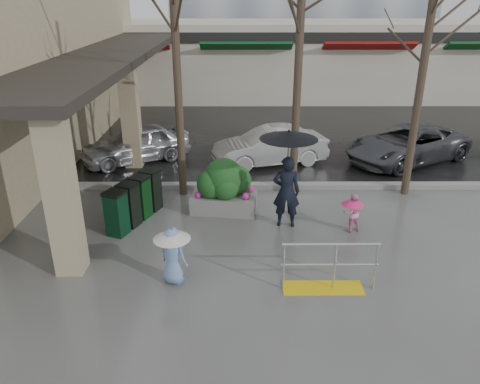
{
  "coord_description": "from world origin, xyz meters",
  "views": [
    {
      "loc": [
        -0.37,
        -9.01,
        5.43
      ],
      "look_at": [
        -0.35,
        0.66,
        1.3
      ],
      "focal_mm": 35.0,
      "sensor_mm": 36.0,
      "label": 1
    }
  ],
  "objects_px": {
    "child_pink": "(352,210)",
    "news_boxes": "(135,201)",
    "woman": "(287,170)",
    "car_c": "(407,144)",
    "tree_midwest": "(301,1)",
    "planter": "(224,186)",
    "tree_west": "(174,8)",
    "car_b": "(270,146)",
    "child_blue": "(173,250)",
    "handrail": "(327,272)",
    "tree_mideast": "(431,17)",
    "car_a": "(136,144)"
  },
  "relations": [
    {
      "from": "child_pink",
      "to": "news_boxes",
      "type": "height_order",
      "value": "news_boxes"
    },
    {
      "from": "woman",
      "to": "car_c",
      "type": "xyz_separation_m",
      "value": [
        4.65,
        4.86,
        -0.86
      ]
    },
    {
      "from": "news_boxes",
      "to": "car_c",
      "type": "xyz_separation_m",
      "value": [
        8.47,
        4.61,
        0.07
      ]
    },
    {
      "from": "tree_midwest",
      "to": "child_pink",
      "type": "bearing_deg",
      "value": -62.85
    },
    {
      "from": "planter",
      "to": "news_boxes",
      "type": "distance_m",
      "value": 2.34
    },
    {
      "from": "tree_west",
      "to": "car_b",
      "type": "relative_size",
      "value": 1.78
    },
    {
      "from": "child_blue",
      "to": "news_boxes",
      "type": "relative_size",
      "value": 0.59
    },
    {
      "from": "planter",
      "to": "handrail",
      "type": "bearing_deg",
      "value": -59.54
    },
    {
      "from": "tree_mideast",
      "to": "car_b",
      "type": "height_order",
      "value": "tree_mideast"
    },
    {
      "from": "handrail",
      "to": "child_blue",
      "type": "distance_m",
      "value": 3.08
    },
    {
      "from": "car_a",
      "to": "child_blue",
      "type": "bearing_deg",
      "value": -13.99
    },
    {
      "from": "child_pink",
      "to": "planter",
      "type": "bearing_deg",
      "value": -34.54
    },
    {
      "from": "tree_west",
      "to": "child_blue",
      "type": "height_order",
      "value": "tree_west"
    },
    {
      "from": "tree_west",
      "to": "car_c",
      "type": "xyz_separation_m",
      "value": [
        7.45,
        2.83,
        -4.45
      ]
    },
    {
      "from": "child_pink",
      "to": "planter",
      "type": "xyz_separation_m",
      "value": [
        -3.15,
        1.13,
        0.15
      ]
    },
    {
      "from": "woman",
      "to": "car_b",
      "type": "distance_m",
      "value": 4.68
    },
    {
      "from": "child_blue",
      "to": "car_a",
      "type": "xyz_separation_m",
      "value": [
        -2.25,
        7.42,
        -0.1
      ]
    },
    {
      "from": "child_pink",
      "to": "car_b",
      "type": "height_order",
      "value": "car_b"
    },
    {
      "from": "tree_west",
      "to": "car_a",
      "type": "bearing_deg",
      "value": 123.96
    },
    {
      "from": "news_boxes",
      "to": "car_b",
      "type": "xyz_separation_m",
      "value": [
        3.71,
        4.34,
        0.07
      ]
    },
    {
      "from": "tree_mideast",
      "to": "child_pink",
      "type": "bearing_deg",
      "value": -132.23
    },
    {
      "from": "woman",
      "to": "planter",
      "type": "distance_m",
      "value": 1.94
    },
    {
      "from": "child_blue",
      "to": "planter",
      "type": "bearing_deg",
      "value": -78.91
    },
    {
      "from": "tree_midwest",
      "to": "car_c",
      "type": "xyz_separation_m",
      "value": [
        4.25,
        2.83,
        -4.6
      ]
    },
    {
      "from": "handrail",
      "to": "tree_midwest",
      "type": "height_order",
      "value": "tree_midwest"
    },
    {
      "from": "tree_mideast",
      "to": "woman",
      "type": "relative_size",
      "value": 2.6
    },
    {
      "from": "news_boxes",
      "to": "child_blue",
      "type": "bearing_deg",
      "value": -42.7
    },
    {
      "from": "woman",
      "to": "child_pink",
      "type": "height_order",
      "value": "woman"
    },
    {
      "from": "child_pink",
      "to": "car_c",
      "type": "height_order",
      "value": "car_c"
    },
    {
      "from": "tree_midwest",
      "to": "car_a",
      "type": "distance_m",
      "value": 7.47
    },
    {
      "from": "car_c",
      "to": "tree_mideast",
      "type": "bearing_deg",
      "value": -47.63
    },
    {
      "from": "news_boxes",
      "to": "car_c",
      "type": "height_order",
      "value": "car_c"
    },
    {
      "from": "tree_midwest",
      "to": "woman",
      "type": "distance_m",
      "value": 4.28
    },
    {
      "from": "planter",
      "to": "car_c",
      "type": "height_order",
      "value": "planter"
    },
    {
      "from": "car_b",
      "to": "tree_mideast",
      "type": "bearing_deg",
      "value": 40.03
    },
    {
      "from": "tree_midwest",
      "to": "planter",
      "type": "xyz_separation_m",
      "value": [
        -1.96,
        -1.19,
        -4.52
      ]
    },
    {
      "from": "handrail",
      "to": "woman",
      "type": "relative_size",
      "value": 0.76
    },
    {
      "from": "tree_midwest",
      "to": "woman",
      "type": "bearing_deg",
      "value": -101.1
    },
    {
      "from": "news_boxes",
      "to": "car_a",
      "type": "relative_size",
      "value": 0.55
    },
    {
      "from": "woman",
      "to": "child_blue",
      "type": "xyz_separation_m",
      "value": [
        -2.49,
        -2.51,
        -0.76
      ]
    },
    {
      "from": "news_boxes",
      "to": "handrail",
      "type": "bearing_deg",
      "value": -13.01
    },
    {
      "from": "child_pink",
      "to": "car_b",
      "type": "relative_size",
      "value": 0.25
    },
    {
      "from": "handrail",
      "to": "car_a",
      "type": "bearing_deg",
      "value": 124.61
    },
    {
      "from": "child_pink",
      "to": "car_b",
      "type": "distance_m",
      "value": 5.18
    },
    {
      "from": "handrail",
      "to": "tree_west",
      "type": "xyz_separation_m",
      "value": [
        -3.36,
        4.8,
        4.71
      ]
    },
    {
      "from": "tree_mideast",
      "to": "car_a",
      "type": "relative_size",
      "value": 1.76
    },
    {
      "from": "handrail",
      "to": "planter",
      "type": "height_order",
      "value": "planter"
    },
    {
      "from": "tree_west",
      "to": "child_blue",
      "type": "bearing_deg",
      "value": -86.07
    },
    {
      "from": "tree_midwest",
      "to": "car_a",
      "type": "xyz_separation_m",
      "value": [
        -5.14,
        2.88,
        -4.6
      ]
    },
    {
      "from": "woman",
      "to": "car_a",
      "type": "xyz_separation_m",
      "value": [
        -4.74,
        4.91,
        -0.86
      ]
    }
  ]
}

